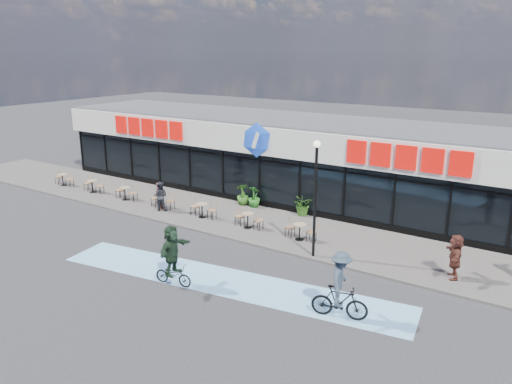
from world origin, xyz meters
TOP-DOWN VIEW (x-y plane):
  - ground at (0.00, 0.00)m, footprint 120.00×120.00m
  - sidewalk at (0.00, 4.50)m, footprint 44.00×5.00m
  - bike_lane at (4.00, -1.50)m, footprint 14.17×4.13m
  - building at (-0.00, 9.93)m, footprint 30.60×6.57m
  - lamp_post at (5.73, 2.30)m, footprint 0.28×0.28m
  - bistro_set_0 at (-12.68, 3.70)m, footprint 1.54×0.62m
  - bistro_set_1 at (-9.84, 3.70)m, footprint 1.54×0.62m
  - bistro_set_2 at (-7.00, 3.70)m, footprint 1.54×0.62m
  - bistro_set_3 at (-4.16, 3.70)m, footprint 1.54×0.62m
  - bistro_set_4 at (-1.32, 3.70)m, footprint 1.54×0.62m
  - bistro_set_5 at (1.52, 3.70)m, footprint 1.54×0.62m
  - bistro_set_6 at (4.37, 3.70)m, footprint 1.54×0.62m
  - potted_plant_left at (-0.08, 6.58)m, footprint 0.67×0.67m
  - potted_plant_mid at (-0.84, 6.59)m, footprint 0.94×0.94m
  - potted_plant_right at (2.77, 6.75)m, footprint 1.23×1.13m
  - patron_left at (-4.04, 3.37)m, footprint 0.63×0.49m
  - patron_right at (-3.91, 3.30)m, footprint 0.96×0.87m
  - pedestrian_a at (11.12, 3.35)m, footprint 1.01×1.69m
  - cyclist_a at (2.51, -2.76)m, footprint 1.58×1.81m
  - cyclist_b at (8.65, -1.57)m, footprint 1.93×1.34m

SIDE VIEW (x-z plane):
  - ground at x=0.00m, z-range 0.00..0.00m
  - bike_lane at x=4.00m, z-range 0.00..0.01m
  - sidewalk at x=0.00m, z-range 0.00..0.10m
  - bistro_set_0 at x=-12.68m, z-range 0.11..1.01m
  - bistro_set_1 at x=-9.84m, z-range 0.11..1.01m
  - bistro_set_2 at x=-7.00m, z-range 0.11..1.01m
  - bistro_set_3 at x=-4.16m, z-range 0.11..1.01m
  - bistro_set_4 at x=-1.32m, z-range 0.11..1.01m
  - bistro_set_5 at x=1.52m, z-range 0.11..1.01m
  - bistro_set_6 at x=4.37m, z-range 0.11..1.01m
  - potted_plant_right at x=2.77m, z-range 0.10..1.25m
  - potted_plant_left at x=-0.08m, z-range 0.10..1.27m
  - potted_plant_mid at x=-0.84m, z-range 0.10..1.29m
  - patron_left at x=-4.04m, z-range 0.10..1.63m
  - patron_right at x=-3.91m, z-range 0.10..1.70m
  - pedestrian_a at x=11.12m, z-range 0.10..1.84m
  - cyclist_b at x=8.65m, z-range -0.12..2.19m
  - cyclist_a at x=2.51m, z-range -0.03..2.30m
  - building at x=0.00m, z-range -0.04..4.71m
  - lamp_post at x=5.73m, z-range 0.58..5.47m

